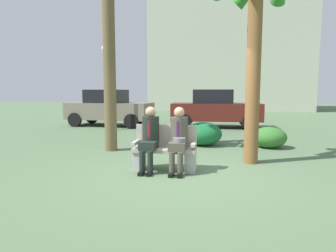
% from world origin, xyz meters
% --- Properties ---
extents(ground_plane, '(80.00, 80.00, 0.00)m').
position_xyz_m(ground_plane, '(0.00, 0.00, 0.00)').
color(ground_plane, '#536D4B').
extents(park_bench, '(1.25, 0.44, 0.90)m').
position_xyz_m(park_bench, '(-0.36, 0.34, 0.39)').
color(park_bench, '#B7AD9E').
rests_on(park_bench, ground).
extents(seated_man_left, '(0.34, 0.72, 1.28)m').
position_xyz_m(seated_man_left, '(-0.65, 0.22, 0.71)').
color(seated_man_left, '#1E2823').
rests_on(seated_man_left, ground).
extents(seated_man_right, '(0.34, 0.72, 1.27)m').
position_xyz_m(seated_man_right, '(-0.07, 0.22, 0.71)').
color(seated_man_right, '#4C473D').
rests_on(seated_man_right, ground).
extents(palm_tree_tall, '(1.87, 1.88, 4.79)m').
position_xyz_m(palm_tree_tall, '(1.40, 1.27, 3.39)').
color(palm_tree_tall, brown).
rests_on(palm_tree_tall, ground).
extents(shrub_near_bench, '(0.95, 0.87, 0.59)m').
position_xyz_m(shrub_near_bench, '(2.09, 3.20, 0.30)').
color(shrub_near_bench, '#36722D').
rests_on(shrub_near_bench, ground).
extents(shrub_mid_lawn, '(1.09, 1.00, 0.68)m').
position_xyz_m(shrub_mid_lawn, '(0.23, 3.24, 0.34)').
color(shrub_mid_lawn, '#196432').
rests_on(shrub_mid_lawn, ground).
extents(parked_car_near, '(4.00, 1.93, 1.68)m').
position_xyz_m(parked_car_near, '(-4.42, 7.57, 0.84)').
color(parked_car_near, slate).
rests_on(parked_car_near, ground).
extents(parked_car_far, '(3.95, 1.81, 1.68)m').
position_xyz_m(parked_car_far, '(0.47, 7.84, 0.84)').
color(parked_car_far, '#591E19').
rests_on(parked_car_far, ground).
extents(street_lamp, '(0.24, 0.24, 3.45)m').
position_xyz_m(street_lamp, '(-3.98, 6.12, 2.12)').
color(street_lamp, black).
rests_on(street_lamp, ground).
extents(building_backdrop, '(14.29, 8.10, 11.21)m').
position_xyz_m(building_backdrop, '(1.24, 23.13, 5.63)').
color(building_backdrop, '#B4BCA4').
rests_on(building_backdrop, ground).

